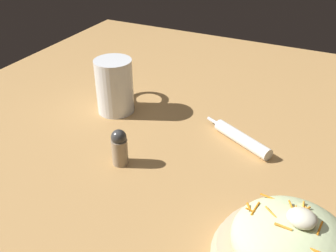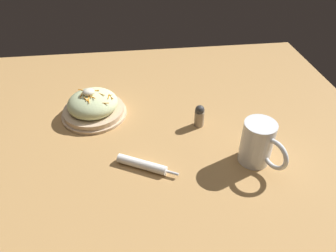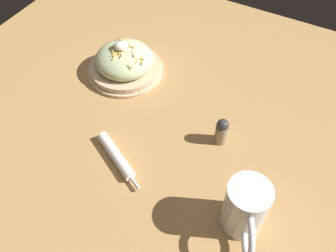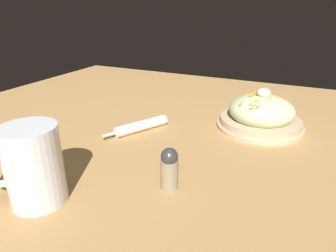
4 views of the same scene
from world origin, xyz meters
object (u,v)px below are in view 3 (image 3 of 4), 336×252
object	(u,v)px
beer_mug	(245,210)
salt_shaker	(222,131)
napkin_roll	(116,156)
salad_plate	(125,63)

from	to	relation	value
beer_mug	salt_shaker	xyz separation A→B (m)	(-0.13, 0.18, -0.02)
beer_mug	napkin_roll	xyz separation A→B (m)	(-0.32, 0.01, -0.05)
beer_mug	napkin_roll	bearing A→B (deg)	178.22
salt_shaker	salad_plate	bearing A→B (deg)	163.77
beer_mug	napkin_roll	distance (m)	0.33
beer_mug	salad_plate	bearing A→B (deg)	149.09
napkin_roll	salt_shaker	size ratio (longest dim) A/B	2.19
salad_plate	beer_mug	world-z (taller)	beer_mug
salad_plate	salt_shaker	world-z (taller)	salad_plate
napkin_roll	salt_shaker	bearing A→B (deg)	41.12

